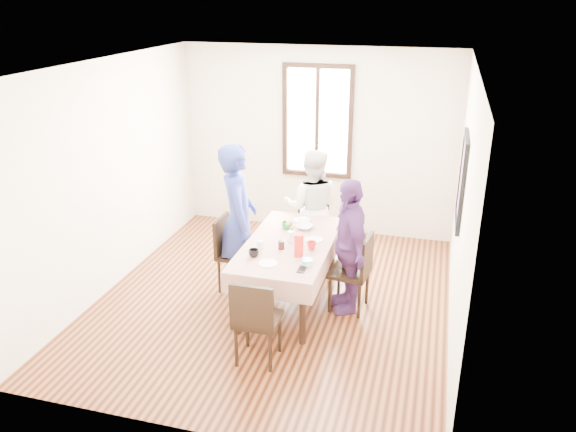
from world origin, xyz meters
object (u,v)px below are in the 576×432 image
object	(u,v)px
dining_table	(289,273)
chair_left	(237,254)
chair_right	(349,272)
person_far	(312,207)
person_right	(349,246)
person_left	(237,219)
chair_near	(258,319)
chair_far	(312,229)

from	to	relation	value
dining_table	chair_left	size ratio (longest dim) A/B	1.83
chair_left	chair_right	distance (m)	1.38
chair_left	person_far	xyz separation A→B (m)	(0.69, 0.97, 0.32)
person_far	person_right	bearing A→B (deg)	115.77
dining_table	person_right	bearing A→B (deg)	4.44
person_left	person_right	distance (m)	1.35
dining_table	chair_near	size ratio (longest dim) A/B	1.83
dining_table	chair_far	xyz separation A→B (m)	(-0.00, 1.14, 0.08)
chair_left	chair_right	xyz separation A→B (m)	(1.38, -0.10, 0.00)
chair_left	chair_near	distance (m)	1.47
chair_right	person_far	distance (m)	1.31
chair_right	person_far	bearing A→B (deg)	39.36
dining_table	person_right	distance (m)	0.78
dining_table	chair_near	world-z (taller)	chair_near
person_left	chair_left	bearing A→B (deg)	67.85
chair_left	chair_far	bearing A→B (deg)	146.29
chair_far	person_far	world-z (taller)	person_far
chair_right	dining_table	bearing A→B (deg)	100.96
chair_left	person_far	distance (m)	1.23
dining_table	person_left	size ratio (longest dim) A/B	0.92
chair_right	person_right	xyz separation A→B (m)	(-0.02, -0.00, 0.32)
person_far	person_right	size ratio (longest dim) A/B	1.00
dining_table	chair_near	xyz separation A→B (m)	(-0.00, -1.14, 0.08)
dining_table	person_right	size ratio (longest dim) A/B	1.07
chair_near	person_far	size ratio (longest dim) A/B	0.59
dining_table	chair_far	bearing A→B (deg)	90.00
chair_left	chair_right	bearing A→B (deg)	86.83
chair_left	chair_far	size ratio (longest dim) A/B	1.00
dining_table	person_left	bearing A→B (deg)	166.89
chair_far	person_left	distance (m)	1.28
chair_left	person_right	bearing A→B (deg)	86.77
chair_near	chair_far	bearing A→B (deg)	89.18
dining_table	chair_near	bearing A→B (deg)	-90.00
chair_far	person_left	bearing A→B (deg)	48.39
chair_near	chair_right	bearing A→B (deg)	59.26
chair_far	chair_near	bearing A→B (deg)	82.53
chair_left	person_far	bearing A→B (deg)	145.72
person_left	person_far	size ratio (longest dim) A/B	1.17
dining_table	person_left	distance (m)	0.87
dining_table	person_far	size ratio (longest dim) A/B	1.07
person_far	dining_table	bearing A→B (deg)	83.75
dining_table	chair_far	world-z (taller)	chair_far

